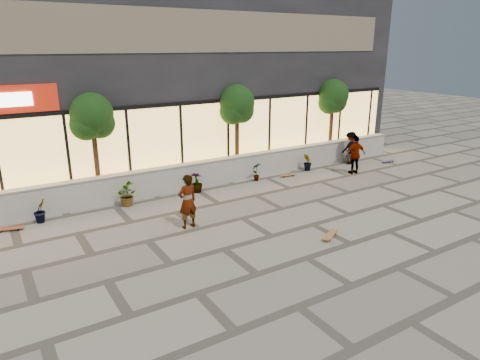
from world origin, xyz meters
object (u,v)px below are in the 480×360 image
tree_east (333,99)px  skateboard_right_near (288,175)px  skateboard_center (330,235)px  skater_right_far (351,148)px  skater_center (187,201)px  skateboard_right_far (388,161)px  skater_right_near (355,155)px  skateboard_left (10,229)px  tree_mideast (237,107)px  tree_midwest (92,119)px

tree_east → skateboard_right_near: 5.02m
tree_east → skateboard_center: (-6.58, -7.07, -2.90)m
skateboard_center → skater_right_far: bearing=12.7°
tree_east → skater_center: size_ratio=2.27×
tree_east → skateboard_right_far: (1.80, -2.21, -2.91)m
skater_right_near → skateboard_left: (-13.63, 1.16, -0.78)m
skateboard_right_far → skateboard_left: bearing=-179.1°
skater_right_near → skateboard_center: size_ratio=2.00×
tree_mideast → skater_right_near: 5.65m
tree_midwest → tree_mideast: same height
tree_midwest → skateboard_right_far: (13.30, -2.21, -2.91)m
skateboard_center → tree_midwest: bearing=96.9°
skater_center → skateboard_left: (-4.80, 2.65, -0.79)m
tree_midwest → skater_center: 4.95m
skateboard_center → tree_mideast: bearing=53.3°
tree_mideast → skater_right_far: size_ratio=2.49×
skater_right_far → skateboard_center: skater_right_far is taller
tree_midwest → skater_right_far: bearing=-6.9°
skateboard_right_near → skateboard_right_far: (5.61, -0.71, 0.00)m
tree_midwest → skateboard_right_near: 8.36m
tree_mideast → skateboard_right_near: (1.69, -1.50, -2.91)m
skateboard_left → skateboard_right_far: size_ratio=1.01×
tree_east → skater_right_far: (0.01, -1.40, -2.20)m
tree_east → skateboard_right_far: size_ratio=4.85×
tree_mideast → skateboard_left: bearing=-170.7°
skater_center → skateboard_center: bearing=131.2°
skater_right_near → skateboard_center: 7.15m
tree_mideast → skateboard_center: size_ratio=4.58×
tree_midwest → tree_mideast: 6.00m
tree_east → skateboard_center: size_ratio=4.58×
tree_mideast → skater_center: 6.36m
tree_mideast → tree_east: size_ratio=1.00×
skateboard_center → skateboard_right_far: bearing=2.1°
tree_midwest → skateboard_center: 9.09m
tree_mideast → skater_center: bearing=-136.3°
skater_center → skater_right_near: size_ratio=1.01×
tree_midwest → tree_east: (11.50, 0.00, 0.00)m
tree_east → skater_right_far: 2.61m
skater_right_far → skateboard_left: 14.66m
tree_mideast → tree_east: bearing=0.0°
skater_right_far → skateboard_right_near: size_ratio=1.98×
skater_right_near → skateboard_right_far: bearing=-159.7°
skateboard_right_near → skateboard_right_far: bearing=0.2°
skateboard_right_near → skateboard_center: bearing=-109.0°
skater_right_far → skateboard_right_near: (-3.82, -0.10, -0.71)m
skater_right_near → skater_right_far: (1.01, 1.26, -0.07)m
skater_right_far → skateboard_left: bearing=6.7°
skater_center → skater_right_near: (8.84, 1.49, -0.01)m
skateboard_center → skater_right_near: bearing=10.3°
skateboard_center → skateboard_right_near: skateboard_center is taller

